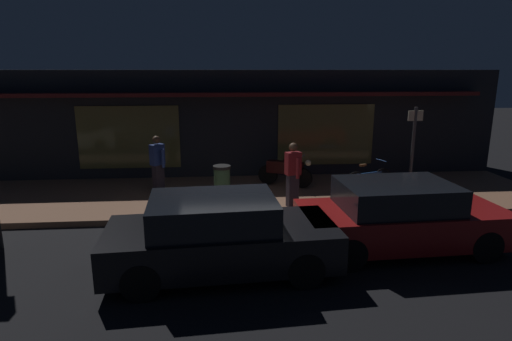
{
  "coord_description": "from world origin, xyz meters",
  "views": [
    {
      "loc": [
        -0.27,
        -8.6,
        3.61
      ],
      "look_at": [
        0.66,
        2.4,
        0.95
      ],
      "focal_mm": 29.49,
      "sensor_mm": 36.0,
      "label": 1
    }
  ],
  "objects_px": {
    "trash_bin": "(222,182)",
    "parked_car_far": "(219,236)",
    "person_bystander": "(293,173)",
    "motorcycle": "(286,170)",
    "bicycle_parked": "(369,180)",
    "sign_post": "(413,142)",
    "parked_car_across": "(399,217)",
    "person_photographer": "(158,164)"
  },
  "relations": [
    {
      "from": "bicycle_parked",
      "to": "parked_car_across",
      "type": "height_order",
      "value": "parked_car_across"
    },
    {
      "from": "trash_bin",
      "to": "parked_car_across",
      "type": "bearing_deg",
      "value": -42.88
    },
    {
      "from": "bicycle_parked",
      "to": "person_bystander",
      "type": "distance_m",
      "value": 2.71
    },
    {
      "from": "bicycle_parked",
      "to": "trash_bin",
      "type": "xyz_separation_m",
      "value": [
        -4.22,
        -0.3,
        0.11
      ]
    },
    {
      "from": "parked_car_across",
      "to": "trash_bin",
      "type": "bearing_deg",
      "value": 137.12
    },
    {
      "from": "person_bystander",
      "to": "parked_car_far",
      "type": "height_order",
      "value": "person_bystander"
    },
    {
      "from": "motorcycle",
      "to": "parked_car_across",
      "type": "relative_size",
      "value": 0.37
    },
    {
      "from": "motorcycle",
      "to": "person_photographer",
      "type": "xyz_separation_m",
      "value": [
        -3.74,
        -0.51,
        0.38
      ]
    },
    {
      "from": "trash_bin",
      "to": "parked_car_far",
      "type": "relative_size",
      "value": 0.22
    },
    {
      "from": "person_photographer",
      "to": "person_bystander",
      "type": "relative_size",
      "value": 1.0
    },
    {
      "from": "person_photographer",
      "to": "trash_bin",
      "type": "xyz_separation_m",
      "value": [
        1.8,
        -0.63,
        -0.41
      ]
    },
    {
      "from": "person_photographer",
      "to": "parked_car_far",
      "type": "xyz_separation_m",
      "value": [
        1.73,
        -4.64,
        -0.32
      ]
    },
    {
      "from": "person_photographer",
      "to": "parked_car_far",
      "type": "bearing_deg",
      "value": -69.6
    },
    {
      "from": "motorcycle",
      "to": "parked_car_far",
      "type": "height_order",
      "value": "parked_car_far"
    },
    {
      "from": "person_photographer",
      "to": "sign_post",
      "type": "height_order",
      "value": "sign_post"
    },
    {
      "from": "parked_car_across",
      "to": "bicycle_parked",
      "type": "bearing_deg",
      "value": 79.75
    },
    {
      "from": "trash_bin",
      "to": "person_bystander",
      "type": "bearing_deg",
      "value": -24.16
    },
    {
      "from": "bicycle_parked",
      "to": "trash_bin",
      "type": "bearing_deg",
      "value": -176.0
    },
    {
      "from": "motorcycle",
      "to": "sign_post",
      "type": "relative_size",
      "value": 0.65
    },
    {
      "from": "parked_car_across",
      "to": "parked_car_far",
      "type": "bearing_deg",
      "value": -169.05
    },
    {
      "from": "person_photographer",
      "to": "person_bystander",
      "type": "height_order",
      "value": "same"
    },
    {
      "from": "parked_car_far",
      "to": "parked_car_across",
      "type": "bearing_deg",
      "value": 10.95
    },
    {
      "from": "motorcycle",
      "to": "bicycle_parked",
      "type": "bearing_deg",
      "value": -20.14
    },
    {
      "from": "sign_post",
      "to": "parked_car_across",
      "type": "bearing_deg",
      "value": -117.39
    },
    {
      "from": "sign_post",
      "to": "parked_car_far",
      "type": "bearing_deg",
      "value": -140.41
    },
    {
      "from": "trash_bin",
      "to": "parked_car_across",
      "type": "distance_m",
      "value": 4.87
    },
    {
      "from": "parked_car_across",
      "to": "person_photographer",
      "type": "bearing_deg",
      "value": 143.71
    },
    {
      "from": "person_bystander",
      "to": "parked_car_far",
      "type": "bearing_deg",
      "value": -120.36
    },
    {
      "from": "motorcycle",
      "to": "bicycle_parked",
      "type": "xyz_separation_m",
      "value": [
        2.28,
        -0.84,
        -0.14
      ]
    },
    {
      "from": "motorcycle",
      "to": "person_bystander",
      "type": "bearing_deg",
      "value": -93.83
    },
    {
      "from": "trash_bin",
      "to": "parked_car_far",
      "type": "distance_m",
      "value": 4.02
    },
    {
      "from": "person_photographer",
      "to": "parked_car_far",
      "type": "height_order",
      "value": "person_photographer"
    },
    {
      "from": "bicycle_parked",
      "to": "person_photographer",
      "type": "bearing_deg",
      "value": 176.84
    },
    {
      "from": "bicycle_parked",
      "to": "motorcycle",
      "type": "bearing_deg",
      "value": 159.86
    },
    {
      "from": "sign_post",
      "to": "trash_bin",
      "type": "bearing_deg",
      "value": -172.73
    },
    {
      "from": "sign_post",
      "to": "bicycle_parked",
      "type": "bearing_deg",
      "value": -163.47
    },
    {
      "from": "motorcycle",
      "to": "bicycle_parked",
      "type": "distance_m",
      "value": 2.44
    },
    {
      "from": "person_bystander",
      "to": "parked_car_across",
      "type": "distance_m",
      "value": 3.08
    },
    {
      "from": "trash_bin",
      "to": "parked_car_across",
      "type": "xyz_separation_m",
      "value": [
        3.57,
        -3.31,
        0.08
      ]
    },
    {
      "from": "bicycle_parked",
      "to": "parked_car_far",
      "type": "relative_size",
      "value": 0.37
    },
    {
      "from": "motorcycle",
      "to": "person_photographer",
      "type": "distance_m",
      "value": 3.79
    },
    {
      "from": "motorcycle",
      "to": "sign_post",
      "type": "distance_m",
      "value": 3.84
    }
  ]
}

